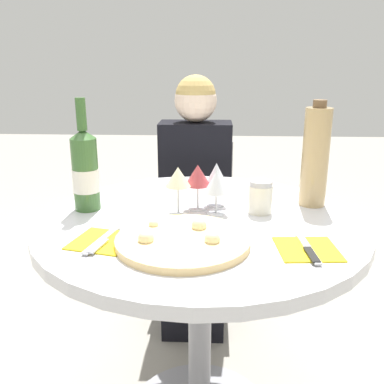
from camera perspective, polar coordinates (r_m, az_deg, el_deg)
dining_table at (r=1.36m, az=1.10°, el=-9.33°), size 0.99×0.99×0.76m
chair_behind_diner at (r=2.16m, az=0.51°, el=-4.91°), size 0.36×0.36×0.83m
seated_diner at (r=1.99m, az=0.37°, el=-2.93°), size 0.33×0.40×1.16m
pizza_large at (r=1.12m, az=-1.21°, el=-6.43°), size 0.35×0.35×0.05m
wine_bottle at (r=1.38m, az=-14.04°, el=2.84°), size 0.08×0.08×0.35m
tall_carafe at (r=1.44m, az=16.12°, el=4.55°), size 0.09×0.09×0.34m
sugar_shaker at (r=1.35m, az=9.11°, el=-0.66°), size 0.07×0.07×0.10m
wine_glass_front_left at (r=1.31m, az=-1.87°, el=1.87°), size 0.08×0.08×0.15m
wine_glass_front_right at (r=1.31m, az=3.30°, el=1.24°), size 0.08×0.08×0.14m
wine_glass_back_right at (r=1.39m, az=3.28°, el=2.28°), size 0.07×0.07×0.14m
wine_glass_center at (r=1.35m, az=0.78°, el=2.14°), size 0.08×0.08×0.15m
place_setting_left at (r=1.16m, az=-11.90°, el=-6.41°), size 0.18×0.19×0.01m
place_setting_right at (r=1.13m, az=15.17°, el=-7.37°), size 0.16×0.19×0.01m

